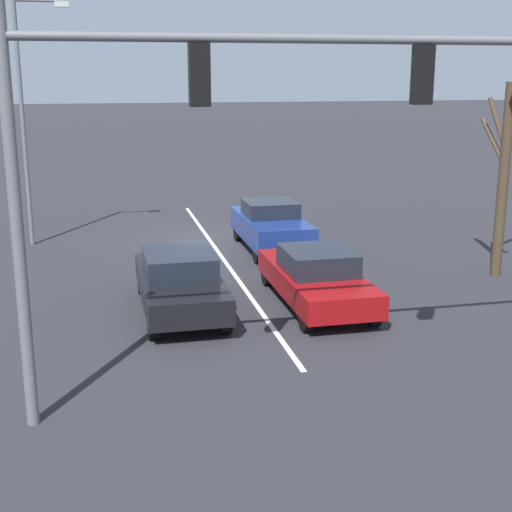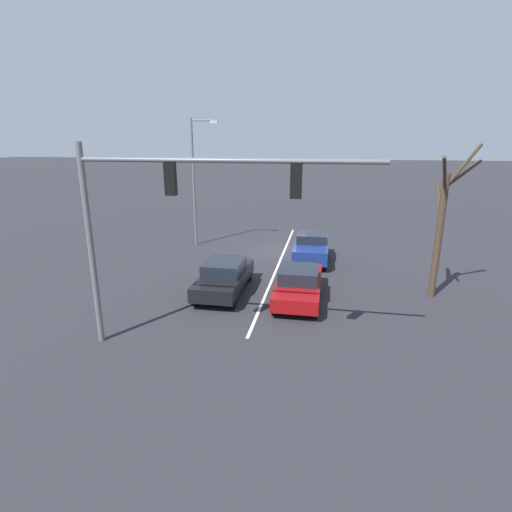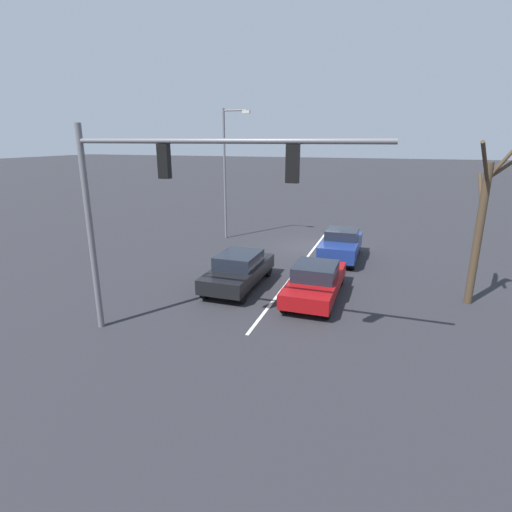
{
  "view_description": "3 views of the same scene",
  "coord_description": "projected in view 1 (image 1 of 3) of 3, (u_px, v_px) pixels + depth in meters",
  "views": [
    {
      "loc": [
        3.68,
        23.66,
        5.54
      ],
      "look_at": [
        0.39,
        9.07,
        1.7
      ],
      "focal_mm": 50.0,
      "sensor_mm": 36.0,
      "label": 1
    },
    {
      "loc": [
        -2.53,
        23.73,
        6.64
      ],
      "look_at": [
        0.22,
        8.61,
        2.14
      ],
      "focal_mm": 28.0,
      "sensor_mm": 36.0,
      "label": 2
    },
    {
      "loc": [
        -4.07,
        22.49,
        6.11
      ],
      "look_at": [
        1.48,
        6.31,
        1.09
      ],
      "focal_mm": 28.0,
      "sensor_mm": 36.0,
      "label": 3
    }
  ],
  "objects": [
    {
      "name": "traffic_signal_gantry",
      "position": [
        187.0,
        128.0,
        11.03
      ],
      "size": [
        9.07,
        0.37,
        6.58
      ],
      "color": "slate",
      "rests_on": "ground_plane"
    },
    {
      "name": "car_black_midlane_front",
      "position": [
        180.0,
        281.0,
        16.92
      ],
      "size": [
        1.83,
        4.54,
        1.47
      ],
      "color": "black",
      "rests_on": "ground_plane"
    },
    {
      "name": "car_maroon_leftlane_front",
      "position": [
        316.0,
        277.0,
        17.48
      ],
      "size": [
        1.83,
        4.76,
        1.41
      ],
      "color": "maroon",
      "rests_on": "ground_plane"
    },
    {
      "name": "car_navy_leftlane_second",
      "position": [
        271.0,
        225.0,
        22.91
      ],
      "size": [
        1.83,
        4.27,
        1.58
      ],
      "color": "navy",
      "rests_on": "ground_plane"
    },
    {
      "name": "lane_stripe_left_divider",
      "position": [
        223.0,
        259.0,
        21.9
      ],
      "size": [
        0.12,
        17.53,
        0.01
      ],
      "primitive_type": "cube",
      "color": "silver",
      "rests_on": "ground_plane"
    },
    {
      "name": "bare_tree_near",
      "position": [
        506.0,
        160.0,
        19.38
      ],
      "size": [
        2.12,
        3.4,
        6.5
      ],
      "color": "#423323",
      "rests_on": "ground_plane"
    },
    {
      "name": "ground_plane",
      "position": [
        209.0,
        240.0,
        24.51
      ],
      "size": [
        240.0,
        240.0,
        0.0
      ],
      "primitive_type": "plane",
      "color": "#28282D"
    },
    {
      "name": "street_lamp_right_shoulder",
      "position": [
        27.0,
        106.0,
        22.72
      ],
      "size": [
        1.74,
        0.24,
        7.89
      ],
      "color": "slate",
      "rests_on": "ground_plane"
    }
  ]
}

